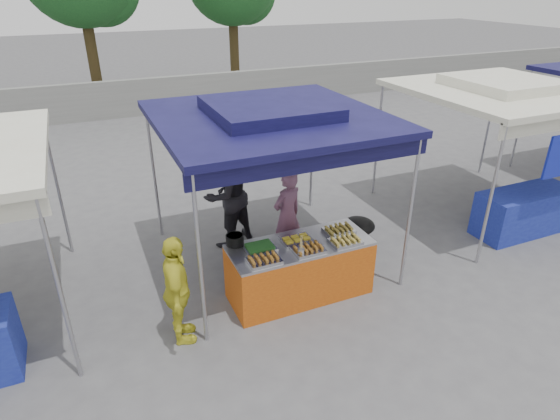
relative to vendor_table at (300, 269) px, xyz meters
name	(u,v)px	position (x,y,z in m)	size (l,w,h in m)	color
ground_plane	(296,290)	(0.00, 0.10, -0.43)	(80.00, 80.00, 0.00)	#4E4E50
back_wall	(156,96)	(0.00, 11.10, 0.17)	(40.00, 0.25, 1.20)	slate
main_canopy	(270,117)	(0.00, 1.07, 1.94)	(3.20, 3.20, 2.57)	#A4A3A9
neighbor_stall_right	(513,138)	(4.50, 0.67, 1.18)	(3.20, 3.20, 2.57)	#A4A3A9
vendor_table	(300,269)	(0.00, 0.00, 0.00)	(2.00, 0.80, 0.85)	#A8460F
food_tray_fl	(264,260)	(-0.63, -0.24, 0.46)	(0.42, 0.30, 0.07)	#AEAEB2
food_tray_fm	(309,250)	(0.01, -0.24, 0.46)	(0.42, 0.30, 0.07)	#AEAEB2
food_tray_fr	(345,241)	(0.58, -0.24, 0.46)	(0.42, 0.30, 0.07)	#AEAEB2
food_tray_bl	(260,248)	(-0.57, 0.07, 0.46)	(0.42, 0.30, 0.07)	#AEAEB2
food_tray_bm	(296,240)	(-0.03, 0.07, 0.46)	(0.42, 0.30, 0.07)	#AEAEB2
food_tray_br	(339,230)	(0.65, 0.07, 0.46)	(0.42, 0.30, 0.07)	#AEAEB2
cooking_pot	(235,240)	(-0.83, 0.34, 0.50)	(0.25, 0.25, 0.14)	black
skewer_cup	(301,253)	(-0.13, -0.30, 0.48)	(0.09, 0.09, 0.11)	#A4A3A9
wok_burner	(357,238)	(1.15, 0.32, 0.08)	(0.50, 0.50, 0.85)	black
crate_left	(251,272)	(-0.52, 0.61, -0.29)	(0.46, 0.32, 0.27)	navy
crate_right	(294,263)	(0.20, 0.60, -0.29)	(0.45, 0.31, 0.27)	navy
crate_stacked	(294,248)	(0.20, 0.60, -0.03)	(0.42, 0.29, 0.25)	navy
vendor_woman	(287,216)	(0.25, 1.00, 0.34)	(0.56, 0.37, 1.53)	#774C68
helper_man	(227,194)	(-0.47, 1.83, 0.50)	(0.89, 0.70, 1.84)	black
customer_person	(177,291)	(-1.78, -0.25, 0.31)	(0.86, 0.36, 1.47)	gold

